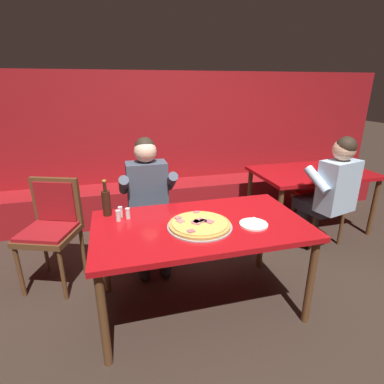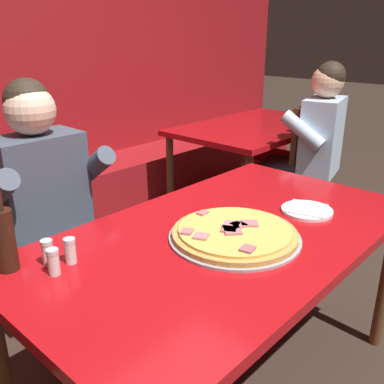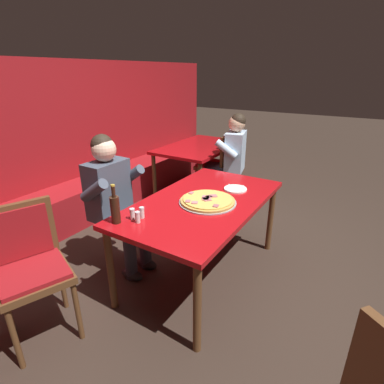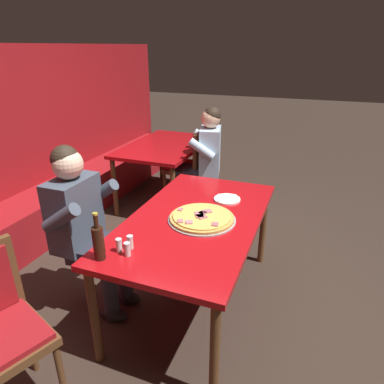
{
  "view_description": "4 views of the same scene",
  "coord_description": "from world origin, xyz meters",
  "px_view_note": "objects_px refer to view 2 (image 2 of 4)",
  "views": [
    {
      "loc": [
        -0.58,
        -1.95,
        1.73
      ],
      "look_at": [
        -0.06,
        0.02,
        1.0
      ],
      "focal_mm": 28.0,
      "sensor_mm": 36.0,
      "label": 1
    },
    {
      "loc": [
        -1.15,
        -0.88,
        1.45
      ],
      "look_at": [
        0.05,
        0.22,
        0.83
      ],
      "focal_mm": 40.0,
      "sensor_mm": 36.0,
      "label": 2
    },
    {
      "loc": [
        -2.02,
        -1.14,
        1.76
      ],
      "look_at": [
        0.1,
        0.17,
        0.75
      ],
      "focal_mm": 28.0,
      "sensor_mm": 36.0,
      "label": 3
    },
    {
      "loc": [
        -2.04,
        -0.75,
        1.87
      ],
      "look_at": [
        0.11,
        0.07,
        0.89
      ],
      "focal_mm": 32.0,
      "sensor_mm": 36.0,
      "label": 4
    }
  ],
  "objects_px": {
    "main_dining_table": "(225,248)",
    "plate_white_paper": "(307,210)",
    "shaker_parmesan": "(70,252)",
    "shaker_black_pepper": "(48,254)",
    "dining_chair_far_left": "(291,155)",
    "shaker_oregano": "(54,263)",
    "beer_bottle": "(4,238)",
    "diner_standing_companion": "(308,146)",
    "background_dining_table": "(257,134)",
    "pizza": "(234,234)",
    "diner_seated_blue_shirt": "(53,213)"
  },
  "relations": [
    {
      "from": "diner_seated_blue_shirt",
      "to": "background_dining_table",
      "type": "bearing_deg",
      "value": 8.83
    },
    {
      "from": "shaker_black_pepper",
      "to": "beer_bottle",
      "type": "bearing_deg",
      "value": 146.98
    },
    {
      "from": "shaker_black_pepper",
      "to": "diner_standing_companion",
      "type": "xyz_separation_m",
      "value": [
        2.08,
        0.2,
        -0.08
      ]
    },
    {
      "from": "plate_white_paper",
      "to": "shaker_oregano",
      "type": "distance_m",
      "value": 1.02
    },
    {
      "from": "shaker_oregano",
      "to": "beer_bottle",
      "type": "bearing_deg",
      "value": 121.46
    },
    {
      "from": "main_dining_table",
      "to": "diner_seated_blue_shirt",
      "type": "distance_m",
      "value": 0.78
    },
    {
      "from": "pizza",
      "to": "diner_standing_companion",
      "type": "bearing_deg",
      "value": 18.98
    },
    {
      "from": "background_dining_table",
      "to": "plate_white_paper",
      "type": "bearing_deg",
      "value": -139.02
    },
    {
      "from": "main_dining_table",
      "to": "plate_white_paper",
      "type": "distance_m",
      "value": 0.4
    },
    {
      "from": "plate_white_paper",
      "to": "diner_seated_blue_shirt",
      "type": "xyz_separation_m",
      "value": [
        -0.67,
        0.85,
        -0.05
      ]
    },
    {
      "from": "pizza",
      "to": "plate_white_paper",
      "type": "distance_m",
      "value": 0.4
    },
    {
      "from": "pizza",
      "to": "dining_chair_far_left",
      "type": "height_order",
      "value": "dining_chair_far_left"
    },
    {
      "from": "beer_bottle",
      "to": "shaker_parmesan",
      "type": "height_order",
      "value": "beer_bottle"
    },
    {
      "from": "shaker_parmesan",
      "to": "shaker_oregano",
      "type": "relative_size",
      "value": 1.0
    },
    {
      "from": "shaker_oregano",
      "to": "diner_standing_companion",
      "type": "height_order",
      "value": "diner_standing_companion"
    },
    {
      "from": "pizza",
      "to": "diner_seated_blue_shirt",
      "type": "relative_size",
      "value": 0.37
    },
    {
      "from": "pizza",
      "to": "diner_standing_companion",
      "type": "xyz_separation_m",
      "value": [
        1.53,
        0.53,
        -0.06
      ]
    },
    {
      "from": "shaker_black_pepper",
      "to": "dining_chair_far_left",
      "type": "height_order",
      "value": "dining_chair_far_left"
    },
    {
      "from": "plate_white_paper",
      "to": "shaker_black_pepper",
      "type": "bearing_deg",
      "value": 156.96
    },
    {
      "from": "plate_white_paper",
      "to": "diner_standing_companion",
      "type": "relative_size",
      "value": 0.16
    },
    {
      "from": "pizza",
      "to": "diner_standing_companion",
      "type": "height_order",
      "value": "diner_standing_companion"
    },
    {
      "from": "dining_chair_far_left",
      "to": "diner_seated_blue_shirt",
      "type": "bearing_deg",
      "value": 178.26
    },
    {
      "from": "diner_seated_blue_shirt",
      "to": "shaker_parmesan",
      "type": "bearing_deg",
      "value": -113.85
    },
    {
      "from": "pizza",
      "to": "diner_seated_blue_shirt",
      "type": "bearing_deg",
      "value": 109.52
    },
    {
      "from": "shaker_oregano",
      "to": "background_dining_table",
      "type": "height_order",
      "value": "shaker_oregano"
    },
    {
      "from": "beer_bottle",
      "to": "dining_chair_far_left",
      "type": "relative_size",
      "value": 0.3
    },
    {
      "from": "shaker_oregano",
      "to": "background_dining_table",
      "type": "bearing_deg",
      "value": 19.84
    },
    {
      "from": "main_dining_table",
      "to": "shaker_parmesan",
      "type": "relative_size",
      "value": 18.49
    },
    {
      "from": "beer_bottle",
      "to": "diner_standing_companion",
      "type": "height_order",
      "value": "diner_standing_companion"
    },
    {
      "from": "shaker_oregano",
      "to": "background_dining_table",
      "type": "relative_size",
      "value": 0.06
    },
    {
      "from": "pizza",
      "to": "background_dining_table",
      "type": "xyz_separation_m",
      "value": [
        1.74,
        1.09,
        -0.1
      ]
    },
    {
      "from": "plate_white_paper",
      "to": "beer_bottle",
      "type": "xyz_separation_m",
      "value": [
        -1.04,
        0.47,
        0.1
      ]
    },
    {
      "from": "dining_chair_far_left",
      "to": "diner_standing_companion",
      "type": "xyz_separation_m",
      "value": [
        -0.12,
        -0.19,
        0.12
      ]
    },
    {
      "from": "plate_white_paper",
      "to": "shaker_parmesan",
      "type": "distance_m",
      "value": 0.96
    },
    {
      "from": "main_dining_table",
      "to": "plate_white_paper",
      "type": "xyz_separation_m",
      "value": [
        0.37,
        -0.13,
        0.08
      ]
    },
    {
      "from": "beer_bottle",
      "to": "shaker_black_pepper",
      "type": "xyz_separation_m",
      "value": [
        0.1,
        -0.07,
        -0.07
      ]
    },
    {
      "from": "plate_white_paper",
      "to": "background_dining_table",
      "type": "distance_m",
      "value": 1.78
    },
    {
      "from": "shaker_parmesan",
      "to": "shaker_black_pepper",
      "type": "bearing_deg",
      "value": 141.89
    },
    {
      "from": "beer_bottle",
      "to": "diner_seated_blue_shirt",
      "type": "bearing_deg",
      "value": 45.96
    },
    {
      "from": "shaker_black_pepper",
      "to": "shaker_oregano",
      "type": "bearing_deg",
      "value": -105.84
    },
    {
      "from": "background_dining_table",
      "to": "main_dining_table",
      "type": "bearing_deg",
      "value": -148.91
    },
    {
      "from": "shaker_parmesan",
      "to": "shaker_oregano",
      "type": "xyz_separation_m",
      "value": [
        -0.07,
        -0.02,
        0.0
      ]
    },
    {
      "from": "beer_bottle",
      "to": "shaker_oregano",
      "type": "distance_m",
      "value": 0.17
    },
    {
      "from": "diner_standing_companion",
      "to": "beer_bottle",
      "type": "bearing_deg",
      "value": -176.44
    },
    {
      "from": "shaker_black_pepper",
      "to": "dining_chair_far_left",
      "type": "bearing_deg",
      "value": 10.13
    },
    {
      "from": "main_dining_table",
      "to": "beer_bottle",
      "type": "xyz_separation_m",
      "value": [
        -0.67,
        0.33,
        0.18
      ]
    },
    {
      "from": "shaker_oregano",
      "to": "diner_standing_companion",
      "type": "distance_m",
      "value": 2.12
    },
    {
      "from": "plate_white_paper",
      "to": "shaker_oregano",
      "type": "xyz_separation_m",
      "value": [
        -0.96,
        0.33,
        0.03
      ]
    },
    {
      "from": "main_dining_table",
      "to": "shaker_parmesan",
      "type": "height_order",
      "value": "shaker_parmesan"
    },
    {
      "from": "beer_bottle",
      "to": "dining_chair_far_left",
      "type": "xyz_separation_m",
      "value": [
        2.3,
        0.33,
        -0.28
      ]
    }
  ]
}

